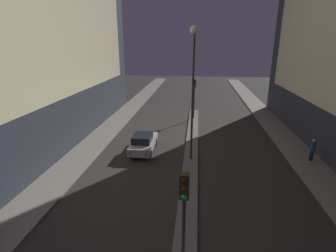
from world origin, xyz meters
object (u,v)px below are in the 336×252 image
(traffic_light_near, at_px, (184,206))
(traffic_light_mid, at_px, (194,90))
(street_lamp, at_px, (193,67))
(pedestrian_on_right_sidewalk, at_px, (312,149))
(car_left_lane, at_px, (143,143))

(traffic_light_near, relative_size, traffic_light_mid, 1.00)
(traffic_light_mid, relative_size, street_lamp, 0.47)
(traffic_light_near, height_order, street_lamp, street_lamp)
(pedestrian_on_right_sidewalk, bearing_deg, street_lamp, -175.17)
(street_lamp, distance_m, pedestrian_on_right_sidewalk, 10.92)
(pedestrian_on_right_sidewalk, bearing_deg, traffic_light_near, -127.77)
(traffic_light_mid, bearing_deg, pedestrian_on_right_sidewalk, -49.70)
(traffic_light_near, distance_m, car_left_lane, 13.19)
(traffic_light_near, relative_size, car_left_lane, 1.06)
(traffic_light_mid, relative_size, pedestrian_on_right_sidewalk, 2.62)
(street_lamp, bearing_deg, car_left_lane, 161.06)
(traffic_light_near, xyz_separation_m, street_lamp, (0.00, 10.92, 3.62))
(traffic_light_near, bearing_deg, pedestrian_on_right_sidewalk, 52.23)
(pedestrian_on_right_sidewalk, bearing_deg, car_left_lane, 177.38)
(street_lamp, relative_size, pedestrian_on_right_sidewalk, 5.60)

